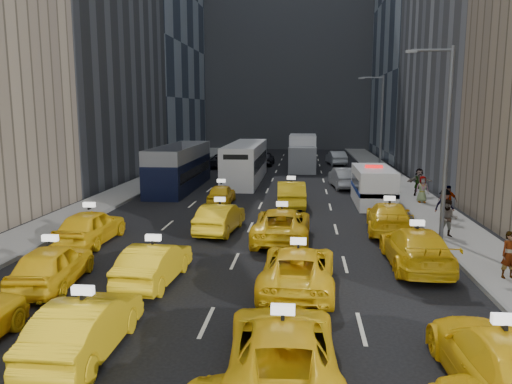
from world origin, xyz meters
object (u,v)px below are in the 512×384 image
at_px(box_truck, 303,153).
at_px(pedestrian_0, 509,255).
at_px(double_decker, 180,168).
at_px(nypd_van, 373,187).
at_px(city_bus, 246,162).

height_order(box_truck, pedestrian_0, box_truck).
bearing_deg(pedestrian_0, double_decker, 118.85).
height_order(nypd_van, pedestrian_0, nypd_van).
xyz_separation_m(nypd_van, city_bus, (-9.55, 9.70, 0.46)).
distance_m(double_decker, box_truck, 16.23).
distance_m(nypd_van, city_bus, 13.62).
height_order(nypd_van, city_bus, city_bus).
relative_size(double_decker, box_truck, 1.47).
bearing_deg(box_truck, city_bus, -113.41).
bearing_deg(city_bus, pedestrian_0, -63.27).
relative_size(nypd_van, pedestrian_0, 3.51).
relative_size(double_decker, pedestrian_0, 6.82).
height_order(double_decker, box_truck, box_truck).
bearing_deg(double_decker, box_truck, 46.30).
distance_m(nypd_van, box_truck, 18.90).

